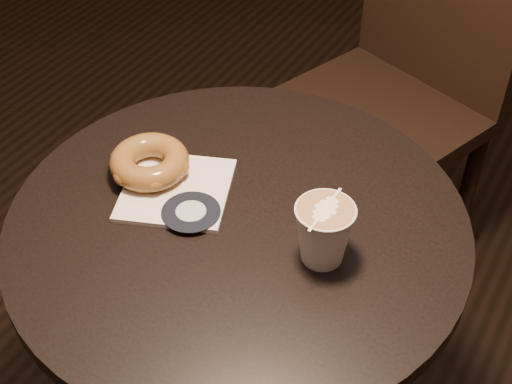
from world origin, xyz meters
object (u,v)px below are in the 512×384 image
pastry_bag (176,190)px  doughnut (149,162)px  cafe_table (239,301)px  latte_cup (324,234)px  chair (408,57)px

pastry_bag → doughnut: bearing=147.1°
cafe_table → doughnut: (-0.17, 0.01, 0.23)m
cafe_table → latte_cup: (0.15, -0.01, 0.25)m
chair → pastry_bag: (-0.11, -0.77, 0.14)m
pastry_bag → doughnut: doughnut is taller
cafe_table → doughnut: doughnut is taller
cafe_table → chair: size_ratio=0.68×
latte_cup → doughnut: bearing=176.2°
chair → latte_cup: 0.81m
doughnut → cafe_table: bearing=-4.3°
doughnut → chair: bearing=77.7°
cafe_table → pastry_bag: (-0.11, 0.00, 0.20)m
pastry_bag → doughnut: 0.06m
cafe_table → pastry_bag: pastry_bag is taller
latte_cup → cafe_table: bearing=176.9°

